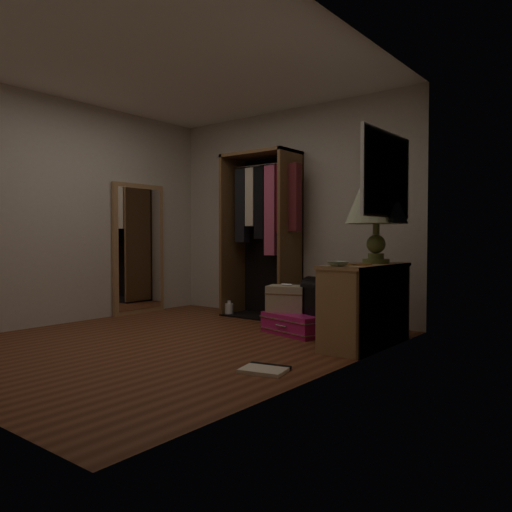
% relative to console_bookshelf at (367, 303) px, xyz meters
% --- Properties ---
extents(ground, '(4.00, 4.00, 0.00)m').
position_rel_console_bookshelf_xyz_m(ground, '(-1.53, -1.04, -0.39)').
color(ground, brown).
rests_on(ground, ground).
extents(room_walls, '(3.52, 4.02, 2.60)m').
position_rel_console_bookshelf_xyz_m(room_walls, '(-1.46, -1.00, 1.11)').
color(room_walls, beige).
rests_on(room_walls, ground).
extents(console_bookshelf, '(0.42, 1.12, 0.75)m').
position_rel_console_bookshelf_xyz_m(console_bookshelf, '(0.00, 0.00, 0.00)').
color(console_bookshelf, '#A2794E').
rests_on(console_bookshelf, ground).
extents(open_wardrobe, '(1.06, 0.50, 2.05)m').
position_rel_console_bookshelf_xyz_m(open_wardrobe, '(-1.74, 0.73, 0.83)').
color(open_wardrobe, brown).
rests_on(open_wardrobe, ground).
extents(floor_mirror, '(0.06, 0.80, 1.70)m').
position_rel_console_bookshelf_xyz_m(floor_mirror, '(-3.24, -0.04, 0.46)').
color(floor_mirror, '#A4794F').
rests_on(floor_mirror, ground).
extents(pink_suitcase, '(0.80, 0.65, 0.21)m').
position_rel_console_bookshelf_xyz_m(pink_suitcase, '(-0.80, 0.08, -0.29)').
color(pink_suitcase, '#CC1872').
rests_on(pink_suitcase, ground).
extents(train_case, '(0.48, 0.40, 0.29)m').
position_rel_console_bookshelf_xyz_m(train_case, '(-0.97, 0.10, -0.04)').
color(train_case, tan).
rests_on(train_case, pink_suitcase).
extents(black_bag, '(0.41, 0.34, 0.38)m').
position_rel_console_bookshelf_xyz_m(black_bag, '(-0.58, 0.11, 0.02)').
color(black_bag, black).
rests_on(black_bag, pink_suitcase).
extents(table_lamp, '(0.69, 0.69, 0.73)m').
position_rel_console_bookshelf_xyz_m(table_lamp, '(0.01, 0.17, 0.89)').
color(table_lamp, '#4C572A').
rests_on(table_lamp, console_bookshelf).
extents(brass_tray, '(0.28, 0.28, 0.01)m').
position_rel_console_bookshelf_xyz_m(brass_tray, '(0.01, -0.19, 0.36)').
color(brass_tray, '#A4733F').
rests_on(brass_tray, console_bookshelf).
extents(ceramic_bowl, '(0.20, 0.20, 0.04)m').
position_rel_console_bookshelf_xyz_m(ceramic_bowl, '(-0.04, -0.47, 0.38)').
color(ceramic_bowl, '#9FBFA0').
rests_on(ceramic_bowl, console_bookshelf).
extents(white_jug, '(0.13, 0.13, 0.19)m').
position_rel_console_bookshelf_xyz_m(white_jug, '(-2.19, 0.56, -0.31)').
color(white_jug, white).
rests_on(white_jug, ground).
extents(floor_book, '(0.38, 0.33, 0.03)m').
position_rel_console_bookshelf_xyz_m(floor_book, '(-0.19, -1.31, -0.38)').
color(floor_book, '#EFE3C9').
rests_on(floor_book, ground).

